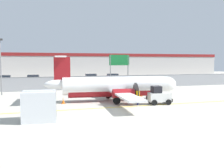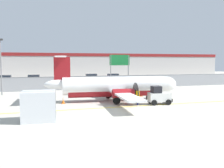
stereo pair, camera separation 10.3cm
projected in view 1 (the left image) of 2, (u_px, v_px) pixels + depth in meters
ground_plane at (121, 107)px, 23.97m from camera, size 140.00×140.00×0.01m
perimeter_fence at (87, 82)px, 39.07m from camera, size 98.00×0.10×2.10m
parking_lot_strip at (75, 83)px, 50.09m from camera, size 98.00×17.00×0.12m
background_building at (64, 66)px, 67.36m from camera, size 91.00×8.10×6.50m
commuter_airplane at (117, 87)px, 27.54m from camera, size 14.88×16.08×4.92m
baggage_tug at (159, 96)px, 25.42m from camera, size 2.45×1.62×1.88m
ground_crew_worker at (138, 96)px, 24.90m from camera, size 0.47×0.51×1.70m
cargo_container at (39, 106)px, 18.29m from camera, size 2.53×2.16×2.20m
traffic_cone_near_left at (152, 95)px, 30.21m from camera, size 0.36×0.36×0.64m
traffic_cone_near_right at (141, 94)px, 31.30m from camera, size 0.36×0.36×0.64m
traffic_cone_far_left at (63, 101)px, 25.82m from camera, size 0.36×0.36×0.64m
traffic_cone_far_right at (156, 93)px, 32.02m from camera, size 0.36×0.36×0.64m
parked_car_0 at (5, 79)px, 48.79m from camera, size 4.21×2.01×1.58m
parked_car_1 at (34, 79)px, 49.99m from camera, size 4.29×2.19×1.58m
parked_car_2 at (62, 79)px, 50.37m from camera, size 4.37×2.38×1.58m
parked_car_3 at (90, 77)px, 53.98m from camera, size 4.20×2.01×1.58m
parked_car_4 at (112, 77)px, 54.40m from camera, size 4.23×2.07×1.58m
parked_car_5 at (152, 79)px, 48.18m from camera, size 4.22×2.04×1.58m
apron_light_pole at (1, 62)px, 31.99m from camera, size 0.70×0.30×7.27m
highway_sign at (119, 63)px, 42.82m from camera, size 3.60×0.14×5.50m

